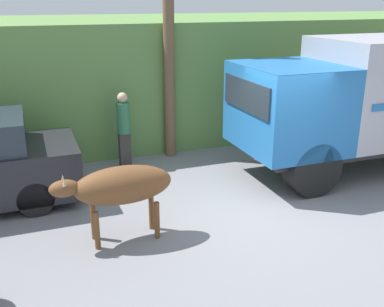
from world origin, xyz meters
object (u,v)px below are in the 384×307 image
(cargo_truck, at_px, (380,96))
(pedestrian_on_hill, at_px, (124,126))
(utility_pole, at_px, (168,9))
(brown_cow, at_px, (121,186))

(cargo_truck, relative_size, pedestrian_on_hill, 3.67)
(pedestrian_on_hill, distance_m, utility_pole, 2.87)
(cargo_truck, distance_m, utility_pole, 5.22)
(utility_pole, bearing_deg, cargo_truck, -29.94)
(brown_cow, distance_m, pedestrian_on_hill, 3.44)
(utility_pole, bearing_deg, brown_cow, -118.59)
(brown_cow, xyz_separation_m, pedestrian_on_hill, (0.78, 3.35, 0.05))
(cargo_truck, xyz_separation_m, pedestrian_on_hill, (-5.48, 2.04, -0.69))
(pedestrian_on_hill, xyz_separation_m, utility_pole, (1.26, 0.40, 2.55))
(pedestrian_on_hill, height_order, utility_pole, utility_pole)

